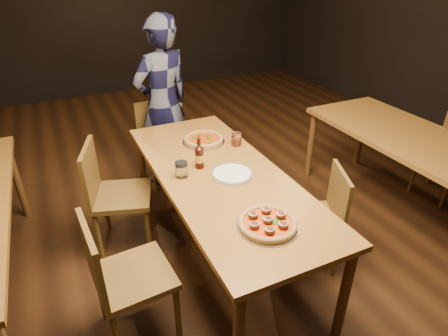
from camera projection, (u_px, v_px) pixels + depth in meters
name	position (u px, v px, depth m)	size (l,w,h in m)	color
ground	(221.00, 256.00, 2.93)	(9.00, 9.00, 0.00)	black
table_main	(221.00, 183.00, 2.59)	(0.80, 2.00, 0.75)	brown
table_right	(419.00, 148.00, 3.07)	(0.80, 2.00, 0.75)	brown
chair_main_nw	(134.00, 275.00, 2.15)	(0.42, 0.42, 0.90)	brown
chair_main_sw	(122.00, 195.00, 2.85)	(0.43, 0.43, 0.92)	brown
chair_main_e	(311.00, 217.00, 2.69)	(0.38, 0.38, 0.82)	brown
chair_end	(163.00, 143.00, 3.74)	(0.39, 0.39, 0.84)	brown
chair_nbr_right	(446.00, 158.00, 3.49)	(0.38, 0.38, 0.82)	brown
pizza_meatball	(268.00, 223.00, 2.04)	(0.35, 0.35, 0.06)	#B7B7BF
pizza_margherita	(204.00, 140.00, 2.99)	(0.34, 0.34, 0.04)	#B7B7BF
plate_stack	(232.00, 174.00, 2.52)	(0.28, 0.28, 0.03)	white
beer_bottle	(199.00, 157.00, 2.59)	(0.06, 0.06, 0.22)	black
water_glass	(181.00, 169.00, 2.50)	(0.08, 0.08, 0.11)	white
amber_glass	(236.00, 139.00, 2.93)	(0.08, 0.08, 0.10)	maroon
diner	(163.00, 104.00, 3.57)	(0.60, 0.39, 1.64)	black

